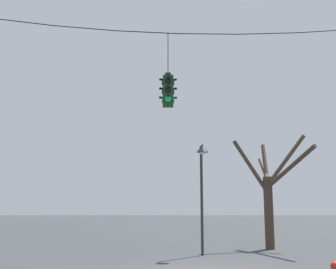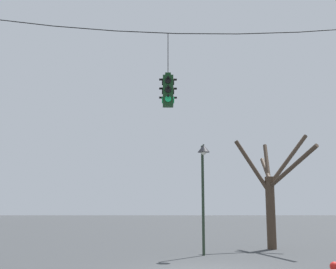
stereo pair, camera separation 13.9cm
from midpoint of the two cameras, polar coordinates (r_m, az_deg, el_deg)
The scene contains 4 objects.
span_wire at distance 14.64m, azimuth 5.62°, elevation 13.99°, with size 14.38×0.03×0.50m.
traffic_light_near_left_pole at distance 13.83m, azimuth 0.29°, elevation 5.99°, with size 0.58×0.58×2.52m.
street_lamp at distance 18.28m, azimuth 5.03°, elevation -4.71°, with size 0.52×0.90×4.72m.
bare_tree at distance 21.85m, azimuth 14.13°, elevation -7.36°, with size 3.97×4.69×5.79m.
Camera 2 is at (-1.53, -13.76, 2.01)m, focal length 45.00 mm.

